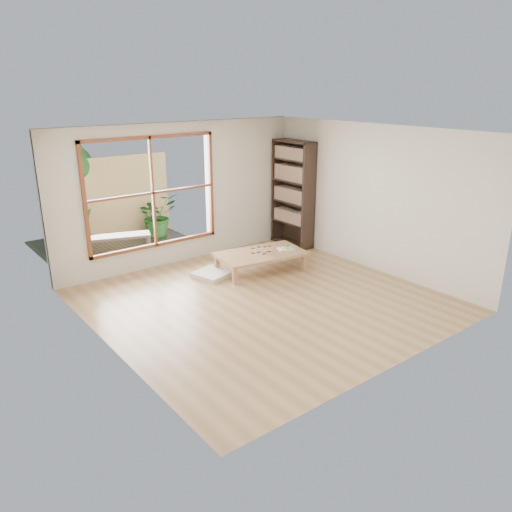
{
  "coord_description": "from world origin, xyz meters",
  "views": [
    {
      "loc": [
        -4.53,
        -5.63,
        3.24
      ],
      "look_at": [
        0.25,
        0.5,
        0.55
      ],
      "focal_mm": 35.0,
      "sensor_mm": 36.0,
      "label": 1
    }
  ],
  "objects": [
    {
      "name": "deck",
      "position": [
        -0.6,
        3.56,
        0.0
      ],
      "size": [
        2.8,
        2.0,
        0.05
      ],
      "primitive_type": "cube",
      "color": "#312B24",
      "rests_on": "ground"
    },
    {
      "name": "bookshelf",
      "position": [
        2.31,
        1.9,
        1.09
      ],
      "size": [
        0.35,
        0.98,
        2.17
      ],
      "primitive_type": "cube",
      "color": "#32241C",
      "rests_on": "ground"
    },
    {
      "name": "glass_tall",
      "position": [
        0.8,
        0.96,
        0.41
      ],
      "size": [
        0.07,
        0.07,
        0.13
      ],
      "primitive_type": "cylinder",
      "color": "silver",
      "rests_on": "low_table"
    },
    {
      "name": "garden_bench",
      "position": [
        -0.94,
        3.43,
        0.37
      ],
      "size": [
        1.34,
        0.78,
        0.41
      ],
      "rotation": [
        0.0,
        0.0,
        -0.33
      ],
      "color": "#32241C",
      "rests_on": "deck"
    },
    {
      "name": "glass_small",
      "position": [
        0.66,
        1.13,
        0.39
      ],
      "size": [
        0.07,
        0.07,
        0.09
      ],
      "primitive_type": "cylinder",
      "color": "silver",
      "rests_on": "low_table"
    },
    {
      "name": "bamboo_fence",
      "position": [
        -0.6,
        4.56,
        0.9
      ],
      "size": [
        2.8,
        0.06,
        1.8
      ],
      "primitive_type": "cube",
      "color": "#DCB770",
      "rests_on": "ground"
    },
    {
      "name": "ground",
      "position": [
        0.0,
        0.0,
        0.0
      ],
      "size": [
        5.0,
        5.0,
        0.0
      ],
      "primitive_type": "plane",
      "color": "tan",
      "rests_on": "ground"
    },
    {
      "name": "glass_mid",
      "position": [
        0.95,
        1.02,
        0.4
      ],
      "size": [
        0.07,
        0.07,
        0.1
      ],
      "primitive_type": "cylinder",
      "color": "silver",
      "rests_on": "low_table"
    },
    {
      "name": "floor_cushion",
      "position": [
        -0.07,
        1.36,
        0.04
      ],
      "size": [
        0.69,
        0.69,
        0.08
      ],
      "primitive_type": "cube",
      "rotation": [
        0.0,
        0.0,
        0.25
      ],
      "color": "silver",
      "rests_on": "ground"
    },
    {
      "name": "food_tray",
      "position": [
        1.3,
        0.94,
        0.37
      ],
      "size": [
        0.34,
        0.29,
        0.09
      ],
      "rotation": [
        0.0,
        0.0,
        -0.34
      ],
      "color": "white",
      "rests_on": "low_table"
    },
    {
      "name": "garden_tree",
      "position": [
        -1.28,
        4.86,
        1.63
      ],
      "size": [
        1.04,
        0.85,
        2.22
      ],
      "color": "#4C3D2D",
      "rests_on": "ground"
    },
    {
      "name": "glass_short",
      "position": [
        0.78,
        1.11,
        0.39
      ],
      "size": [
        0.07,
        0.07,
        0.09
      ],
      "primitive_type": "cylinder",
      "color": "silver",
      "rests_on": "low_table"
    },
    {
      "name": "shrub_right",
      "position": [
        0.32,
        4.14,
        0.5
      ],
      "size": [
        0.95,
        0.85,
        0.95
      ],
      "primitive_type": "imported",
      "rotation": [
        0.0,
        0.0,
        0.14
      ],
      "color": "#255B21",
      "rests_on": "deck"
    },
    {
      "name": "low_table",
      "position": [
        0.79,
        1.06,
        0.3
      ],
      "size": [
        1.7,
        1.13,
        0.35
      ],
      "rotation": [
        0.0,
        0.0,
        -0.16
      ],
      "color": "tan",
      "rests_on": "ground"
    },
    {
      "name": "shrub_left",
      "position": [
        -1.39,
        4.02,
        0.47
      ],
      "size": [
        0.59,
        0.53,
        0.89
      ],
      "primitive_type": "imported",
      "rotation": [
        0.0,
        0.0,
        0.32
      ],
      "color": "#255B21",
      "rests_on": "deck"
    }
  ]
}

